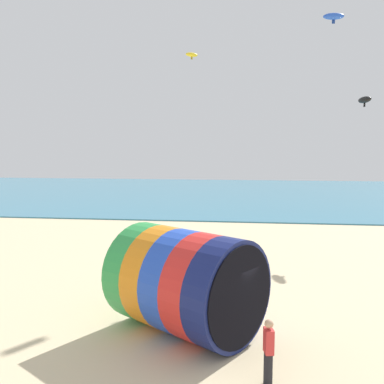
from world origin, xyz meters
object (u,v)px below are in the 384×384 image
(giant_inflatable_tube, at_px, (185,282))
(kite_yellow_parafoil, at_px, (192,55))
(kite_blue_parafoil, at_px, (334,16))
(kite_black_parafoil, at_px, (365,100))
(kite_handler, at_px, (268,351))

(giant_inflatable_tube, relative_size, kite_yellow_parafoil, 6.02)
(giant_inflatable_tube, xyz_separation_m, kite_blue_parafoil, (7.38, 14.92, 12.54))
(kite_yellow_parafoil, xyz_separation_m, kite_blue_parafoil, (9.09, -1.04, 1.91))
(kite_blue_parafoil, bearing_deg, kite_black_parafoil, 13.39)
(kite_handler, distance_m, kite_yellow_parafoil, 22.49)
(kite_yellow_parafoil, height_order, kite_black_parafoil, kite_yellow_parafoil)
(kite_blue_parafoil, bearing_deg, giant_inflatable_tube, -116.32)
(kite_yellow_parafoil, relative_size, kite_black_parafoil, 0.65)
(kite_handler, relative_size, kite_blue_parafoil, 1.36)
(giant_inflatable_tube, height_order, kite_blue_parafoil, kite_blue_parafoil)
(giant_inflatable_tube, xyz_separation_m, kite_handler, (2.59, -2.92, -0.82))
(kite_yellow_parafoil, relative_size, kite_blue_parafoil, 0.72)
(kite_yellow_parafoil, bearing_deg, kite_handler, -77.17)
(kite_handler, distance_m, kite_black_parafoil, 21.33)
(kite_handler, height_order, kite_yellow_parafoil, kite_yellow_parafoil)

